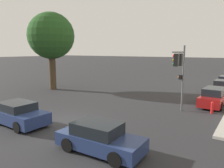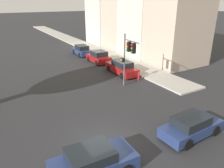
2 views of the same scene
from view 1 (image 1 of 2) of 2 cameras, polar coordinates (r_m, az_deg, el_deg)
ground_plane at (r=15.38m, az=-13.81°, el=-9.22°), size 300.00×300.00×0.00m
street_tree at (r=27.27m, az=-15.62°, el=11.90°), size 5.46×5.46×9.14m
traffic_signal at (r=16.88m, az=17.24°, el=4.42°), size 0.52×2.50×5.07m
crossing_car_0 at (r=10.44m, az=-3.28°, el=-13.92°), size 4.20×1.91×1.38m
crossing_car_1 at (r=15.24m, az=-23.22°, el=-7.18°), size 4.19×2.11×1.43m
parked_car_0 at (r=20.68m, az=25.10°, el=-3.10°), size 1.94×4.83×1.56m
parked_car_1 at (r=26.27m, az=27.04°, el=-0.89°), size 2.05×3.87×1.56m
fire_hydrant at (r=18.01m, az=24.68°, el=-5.53°), size 0.22×0.22×0.92m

